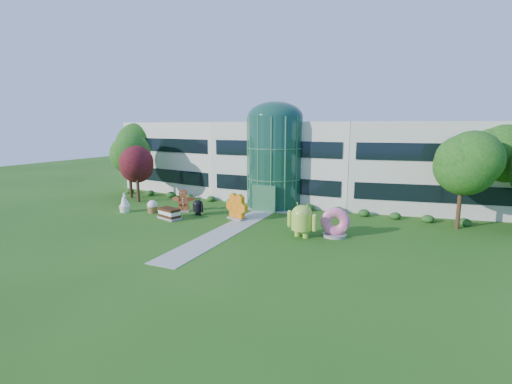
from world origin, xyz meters
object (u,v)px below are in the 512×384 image
at_px(android_green, 302,218).
at_px(gingerbread, 183,200).
at_px(donut, 335,222).
at_px(android_black, 198,206).

bearing_deg(android_green, gingerbread, 177.10).
bearing_deg(donut, android_black, 156.20).
distance_m(android_green, gingerbread, 14.52).
relative_size(android_green, android_black, 1.70).
bearing_deg(android_black, gingerbread, -179.81).
height_order(android_green, gingerbread, android_green).
height_order(android_black, donut, donut).
bearing_deg(gingerbread, android_black, -40.75).
distance_m(donut, gingerbread, 16.64).
bearing_deg(donut, android_green, -170.39).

